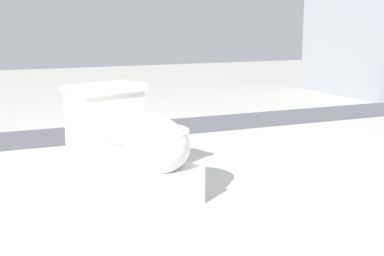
% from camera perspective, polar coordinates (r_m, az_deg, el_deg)
% --- Properties ---
extents(ground_plane, '(14.00, 14.00, 0.00)m').
position_cam_1_polar(ground_plane, '(2.59, -6.65, -6.77)').
color(ground_plane, '#A8A59E').
extents(gravel_strip, '(0.56, 8.00, 0.01)m').
position_cam_1_polar(gravel_strip, '(4.01, -5.69, -0.17)').
color(gravel_strip, '#4C4C51').
rests_on(gravel_strip, ground).
extents(toilet, '(0.72, 0.55, 0.52)m').
position_cam_1_polar(toilet, '(2.46, -6.34, -2.38)').
color(toilet, white).
rests_on(toilet, ground).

